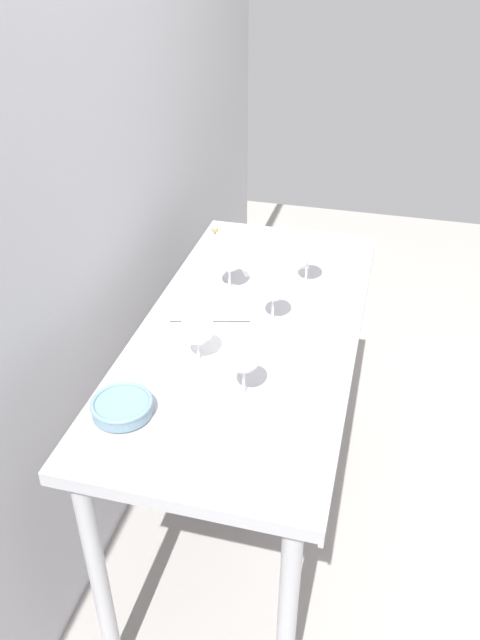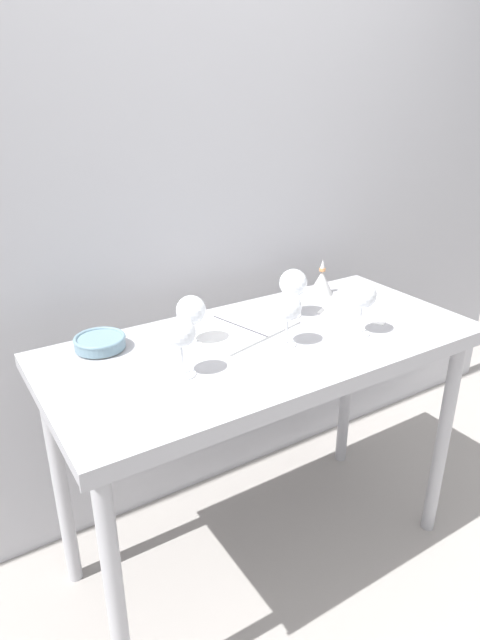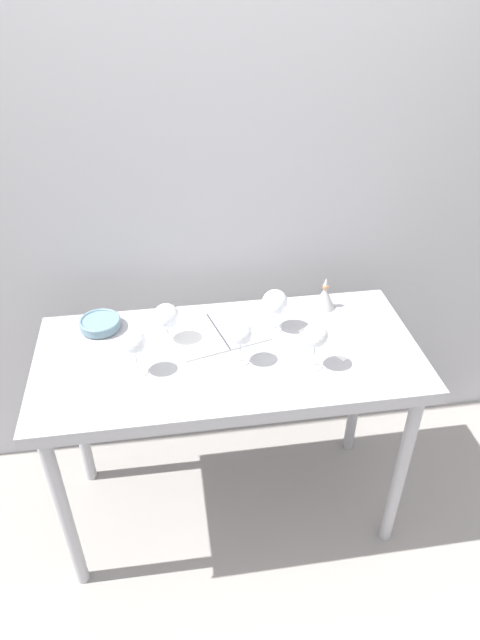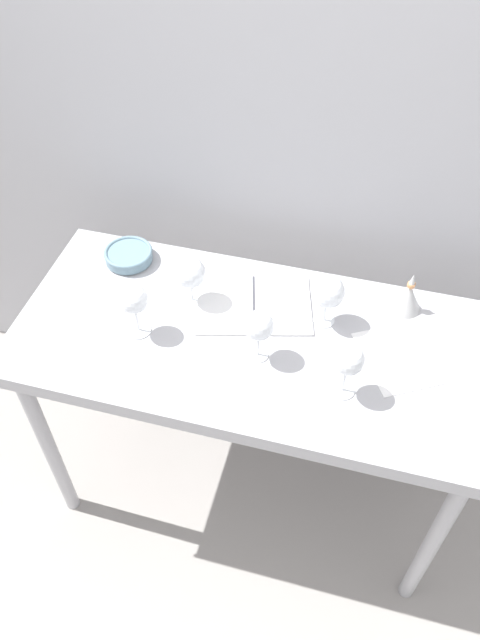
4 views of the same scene
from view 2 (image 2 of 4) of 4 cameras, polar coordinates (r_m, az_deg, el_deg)
ground_plane at (r=2.25m, az=2.24°, el=-23.27°), size 6.00×6.00×0.00m
back_wall at (r=1.99m, az=-5.35°, el=13.62°), size 3.80×0.04×2.60m
steel_counter at (r=1.75m, az=2.76°, el=-5.26°), size 1.40×0.65×0.90m
wine_glass_near_center at (r=1.63m, az=5.11°, el=1.19°), size 0.08×0.08×0.17m
wine_glass_near_left at (r=1.46m, az=-6.32°, el=-1.54°), size 0.08×0.08×0.17m
wine_glass_far_right at (r=1.86m, az=5.69°, el=3.83°), size 0.10×0.10×0.17m
wine_glass_far_left at (r=1.64m, az=-5.22°, el=0.89°), size 0.09×0.09×0.16m
wine_glass_near_right at (r=1.74m, az=12.92°, el=2.42°), size 0.09×0.09×0.18m
open_notebook at (r=1.79m, az=-0.05°, el=-0.77°), size 0.40×0.32×0.01m
tasting_sheet_upper at (r=1.97m, az=12.30°, el=1.01°), size 0.27×0.29×0.00m
tasting_bowl at (r=1.69m, az=-14.68°, el=-2.29°), size 0.16×0.16×0.04m
decanter_funnel at (r=2.10m, az=8.68°, el=4.02°), size 0.09×0.09×0.14m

